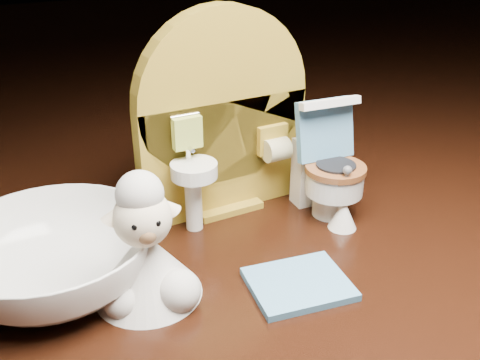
# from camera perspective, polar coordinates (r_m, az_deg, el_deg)

# --- Properties ---
(backdrop_panel) EXTENTS (0.13, 0.05, 0.15)m
(backdrop_panel) POSITION_cam_1_polar(r_m,az_deg,el_deg) (0.38, -1.86, 5.75)
(backdrop_panel) COLOR #A48324
(backdrop_panel) RESTS_ON ground
(toy_toilet) EXTENTS (0.05, 0.06, 0.09)m
(toy_toilet) POSITION_cam_1_polar(r_m,az_deg,el_deg) (0.40, 9.23, 0.93)
(toy_toilet) COLOR white
(toy_toilet) RESTS_ON ground
(bath_mat) EXTENTS (0.07, 0.06, 0.00)m
(bath_mat) POSITION_cam_1_polar(r_m,az_deg,el_deg) (0.33, 6.27, -10.97)
(bath_mat) COLOR #518AB5
(bath_mat) RESTS_ON ground
(toilet_brush) EXTENTS (0.02, 0.02, 0.05)m
(toilet_brush) POSITION_cam_1_polar(r_m,az_deg,el_deg) (0.39, 10.97, -3.36)
(toilet_brush) COLOR white
(toilet_brush) RESTS_ON ground
(plush_lamb) EXTENTS (0.06, 0.06, 0.08)m
(plush_lamb) POSITION_cam_1_polar(r_m,az_deg,el_deg) (0.31, -9.95, -7.91)
(plush_lamb) COLOR silver
(plush_lamb) RESTS_ON ground
(ceramic_bowl) EXTENTS (0.14, 0.14, 0.04)m
(ceramic_bowl) POSITION_cam_1_polar(r_m,az_deg,el_deg) (0.34, -19.23, -7.90)
(ceramic_bowl) COLOR white
(ceramic_bowl) RESTS_ON ground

